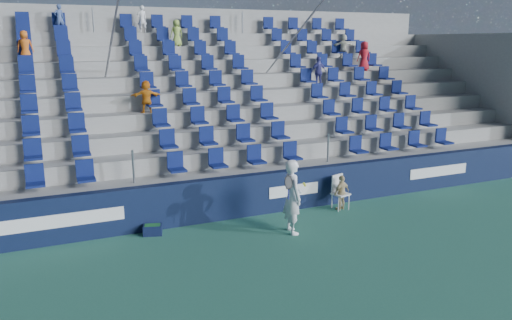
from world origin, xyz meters
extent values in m
plane|color=#2E6D57|center=(0.00, 0.00, 0.00)|extent=(70.00, 70.00, 0.00)
cube|color=#0F1837|center=(0.00, 3.15, 0.60)|extent=(24.00, 0.30, 1.20)
cube|color=white|center=(-5.00, 2.99, 0.62)|extent=(3.20, 0.02, 0.34)
cube|color=white|center=(1.50, 2.99, 0.62)|extent=(1.60, 0.02, 0.34)
cube|color=white|center=(7.00, 2.99, 0.62)|extent=(2.40, 0.02, 0.34)
cube|color=#989893|center=(0.00, 3.72, 0.60)|extent=(24.00, 0.85, 1.20)
cube|color=#989893|center=(0.00, 4.57, 0.85)|extent=(24.00, 0.85, 1.70)
cube|color=#989893|center=(0.00, 5.42, 1.10)|extent=(24.00, 0.85, 2.20)
cube|color=#989893|center=(0.00, 6.28, 1.35)|extent=(24.00, 0.85, 2.70)
cube|color=#989893|center=(0.00, 7.12, 1.60)|extent=(24.00, 0.85, 3.20)
cube|color=#989893|center=(0.00, 7.97, 1.85)|extent=(24.00, 0.85, 3.70)
cube|color=#989893|center=(0.00, 8.82, 2.10)|extent=(24.00, 0.85, 4.20)
cube|color=#989893|center=(0.00, 9.68, 2.35)|extent=(24.00, 0.85, 4.70)
cube|color=#989893|center=(0.00, 10.52, 2.60)|extent=(24.00, 0.85, 5.20)
cube|color=#989893|center=(0.00, 11.20, 3.10)|extent=(24.00, 0.50, 6.20)
cube|color=#989893|center=(11.85, 7.12, 2.60)|extent=(0.30, 7.65, 5.20)
cube|color=#0E1A54|center=(0.00, 3.72, 1.55)|extent=(16.05, 0.50, 0.70)
cube|color=#0E1A54|center=(0.00, 4.57, 2.05)|extent=(16.05, 0.50, 0.70)
cube|color=#0E1A54|center=(0.00, 5.42, 2.55)|extent=(16.05, 0.50, 0.70)
cube|color=#0E1A54|center=(0.00, 6.28, 3.05)|extent=(16.05, 0.50, 0.70)
cube|color=#0E1A54|center=(0.00, 7.12, 3.55)|extent=(16.05, 0.50, 0.70)
cube|color=#0E1A54|center=(0.00, 7.97, 4.05)|extent=(16.05, 0.50, 0.70)
cube|color=#0E1A54|center=(0.00, 8.82, 4.55)|extent=(16.05, 0.50, 0.70)
cube|color=#0E1A54|center=(0.00, 9.68, 5.05)|extent=(16.05, 0.50, 0.70)
cube|color=#0E1A54|center=(0.00, 10.52, 5.55)|extent=(16.05, 0.50, 0.70)
cylinder|color=gray|center=(-3.00, 7.12, 4.35)|extent=(0.06, 7.68, 4.55)
cylinder|color=gray|center=(3.00, 7.12, 4.35)|extent=(0.06, 7.68, 4.55)
imported|color=#CC5A18|center=(-5.38, 8.77, 4.71)|extent=(0.54, 0.38, 1.03)
imported|color=orange|center=(-2.05, 6.23, 3.20)|extent=(0.93, 0.30, 1.01)
imported|color=red|center=(7.27, 7.92, 4.29)|extent=(0.61, 0.44, 1.18)
imported|color=silver|center=(6.81, 8.77, 4.69)|extent=(0.95, 0.55, 0.97)
imported|color=silver|center=(-1.22, 10.47, 5.70)|extent=(0.40, 0.30, 1.01)
imported|color=#3C5184|center=(-4.19, 10.47, 5.69)|extent=(0.41, 0.33, 0.98)
imported|color=#444393|center=(4.64, 7.08, 3.77)|extent=(0.67, 0.31, 1.13)
imported|color=#8DAD45|center=(-0.11, 9.62, 5.19)|extent=(0.51, 0.37, 0.98)
imported|color=white|center=(0.64, 1.45, 0.98)|extent=(0.54, 0.76, 1.96)
cylinder|color=navy|center=(0.39, 1.20, 1.15)|extent=(0.03, 0.03, 0.28)
torus|color=black|center=(0.39, 1.20, 1.45)|extent=(0.30, 0.17, 0.28)
plane|color=#262626|center=(0.39, 1.20, 1.45)|extent=(0.30, 0.16, 0.29)
sphere|color=#D1D932|center=(0.89, 1.25, 1.31)|extent=(0.07, 0.07, 0.07)
sphere|color=#D1D932|center=(0.89, 1.31, 1.34)|extent=(0.07, 0.07, 0.07)
cube|color=white|center=(2.83, 2.55, 0.47)|extent=(0.54, 0.54, 0.04)
cube|color=white|center=(2.83, 2.76, 0.74)|extent=(0.44, 0.15, 0.55)
cylinder|color=white|center=(2.65, 2.37, 0.22)|extent=(0.03, 0.03, 0.44)
cylinder|color=white|center=(3.01, 2.37, 0.22)|extent=(0.03, 0.03, 0.44)
cylinder|color=white|center=(2.65, 2.73, 0.22)|extent=(0.03, 0.03, 0.44)
cylinder|color=white|center=(3.01, 2.73, 0.22)|extent=(0.03, 0.03, 0.44)
imported|color=tan|center=(2.83, 2.50, 0.53)|extent=(0.66, 0.43, 1.05)
cube|color=#0F1738|center=(-2.74, 2.75, 0.13)|extent=(0.55, 0.43, 0.26)
cube|color=#1E662D|center=(-2.74, 2.75, 0.19)|extent=(0.44, 0.32, 0.16)
camera|label=1|loc=(-5.13, -9.43, 4.88)|focal=35.00mm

